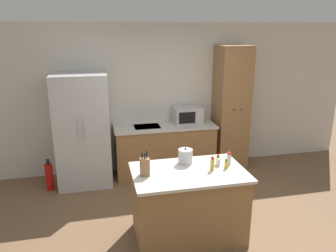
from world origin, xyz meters
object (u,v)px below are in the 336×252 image
object	(u,v)px
spice_bottle_short_red	(218,163)
spice_bottle_pale_salt	(212,164)
kettle	(185,156)
fire_extinguisher	(49,176)
spice_bottle_amber_oil	(229,159)
refrigerator	(83,130)
microwave	(187,115)
spice_bottle_green_herb	(226,164)
spice_bottle_tall_dark	(218,159)
pantry_cabinet	(231,108)
knife_block	(145,167)

from	to	relation	value
spice_bottle_short_red	spice_bottle_pale_salt	distance (m)	0.15
kettle	fire_extinguisher	distance (m)	2.45
spice_bottle_amber_oil	kettle	size ratio (longest dim) A/B	0.80
refrigerator	microwave	xyz separation A→B (m)	(1.81, 0.16, 0.11)
spice_bottle_green_herb	spice_bottle_pale_salt	size ratio (longest dim) A/B	0.70
kettle	spice_bottle_tall_dark	bearing A→B (deg)	-15.51
pantry_cabinet	microwave	size ratio (longest dim) A/B	4.58
knife_block	fire_extinguisher	world-z (taller)	knife_block
microwave	knife_block	bearing A→B (deg)	-118.13
refrigerator	pantry_cabinet	xyz separation A→B (m)	(2.60, 0.10, 0.19)
fire_extinguisher	refrigerator	bearing A→B (deg)	17.09
spice_bottle_green_herb	fire_extinguisher	world-z (taller)	spice_bottle_green_herb
knife_block	spice_bottle_pale_salt	bearing A→B (deg)	-2.24
microwave	fire_extinguisher	world-z (taller)	microwave
spice_bottle_tall_dark	spice_bottle_short_red	size ratio (longest dim) A/B	1.27
knife_block	spice_bottle_green_herb	world-z (taller)	knife_block
microwave	spice_bottle_amber_oil	distance (m)	1.93
knife_block	spice_bottle_pale_salt	size ratio (longest dim) A/B	1.74
spice_bottle_green_herb	knife_block	bearing A→B (deg)	178.96
knife_block	spice_bottle_green_herb	xyz separation A→B (m)	(0.98, -0.02, -0.05)
spice_bottle_tall_dark	fire_extinguisher	world-z (taller)	spice_bottle_tall_dark
spice_bottle_amber_oil	spice_bottle_green_herb	world-z (taller)	spice_bottle_amber_oil
knife_block	kettle	size ratio (longest dim) A/B	1.45
spice_bottle_tall_dark	pantry_cabinet	bearing A→B (deg)	62.82
spice_bottle_tall_dark	spice_bottle_pale_salt	xyz separation A→B (m)	(-0.13, -0.16, 0.02)
refrigerator	spice_bottle_amber_oil	size ratio (longest dim) A/B	11.17
refrigerator	kettle	distance (m)	2.05
spice_bottle_tall_dark	spice_bottle_amber_oil	world-z (taller)	spice_bottle_amber_oil
spice_bottle_short_red	spice_bottle_green_herb	size ratio (longest dim) A/B	0.81
microwave	spice_bottle_short_red	distance (m)	1.95
refrigerator	pantry_cabinet	world-z (taller)	pantry_cabinet
spice_bottle_amber_oil	spice_bottle_pale_salt	world-z (taller)	spice_bottle_pale_salt
kettle	pantry_cabinet	bearing A→B (deg)	52.27
spice_bottle_green_herb	kettle	distance (m)	0.51
pantry_cabinet	spice_bottle_amber_oil	bearing A→B (deg)	-113.47
pantry_cabinet	kettle	bearing A→B (deg)	-127.73
spice_bottle_short_red	knife_block	bearing A→B (deg)	-175.79
kettle	fire_extinguisher	xyz separation A→B (m)	(-1.84, 1.43, -0.75)
fire_extinguisher	kettle	bearing A→B (deg)	-37.83
refrigerator	knife_block	distance (m)	1.99
refrigerator	spice_bottle_green_herb	xyz separation A→B (m)	(1.72, -1.86, 0.02)
pantry_cabinet	spice_bottle_short_red	distance (m)	2.12
refrigerator	kettle	world-z (taller)	refrigerator
spice_bottle_tall_dark	kettle	xyz separation A→B (m)	(-0.39, 0.11, 0.03)
microwave	knife_block	distance (m)	2.27
spice_bottle_pale_salt	microwave	bearing A→B (deg)	82.40
spice_bottle_short_red	spice_bottle_green_herb	bearing A→B (deg)	-52.28
refrigerator	spice_bottle_tall_dark	size ratio (longest dim) A/B	14.92
knife_block	fire_extinguisher	size ratio (longest dim) A/B	0.57
refrigerator	spice_bottle_pale_salt	size ratio (longest dim) A/B	10.74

